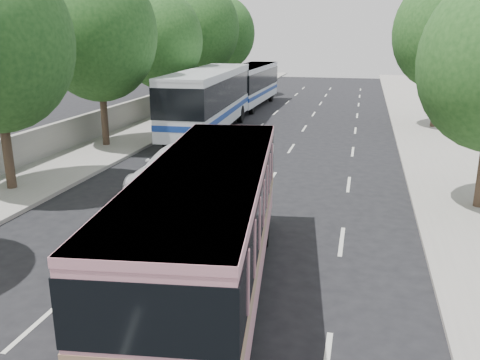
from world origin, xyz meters
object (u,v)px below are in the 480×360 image
(pink_taxi, at_px, (190,166))
(white_pickup, at_px, (180,167))
(tour_coach_rear, at_px, (251,82))
(pink_bus, at_px, (208,215))
(tour_coach_front, at_px, (209,95))

(pink_taxi, distance_m, white_pickup, 0.44)
(tour_coach_rear, bearing_deg, pink_bus, -78.57)
(pink_bus, xyz_separation_m, pink_taxi, (-3.30, 8.21, -1.16))
(tour_coach_front, bearing_deg, tour_coach_rear, 87.11)
(tour_coach_rear, bearing_deg, pink_taxi, -82.93)
(pink_bus, height_order, tour_coach_rear, tour_coach_rear)
(pink_bus, height_order, tour_coach_front, tour_coach_front)
(pink_taxi, distance_m, tour_coach_rear, 22.70)
(pink_taxi, xyz_separation_m, white_pickup, (-0.31, -0.31, 0.02))
(tour_coach_rear, bearing_deg, white_pickup, -83.79)
(pink_taxi, xyz_separation_m, tour_coach_rear, (-2.50, 22.53, 1.20))
(tour_coach_front, distance_m, tour_coach_rear, 11.69)
(white_pickup, bearing_deg, pink_taxi, 52.73)
(tour_coach_front, bearing_deg, pink_bus, -75.96)
(white_pickup, height_order, tour_coach_rear, tour_coach_rear)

